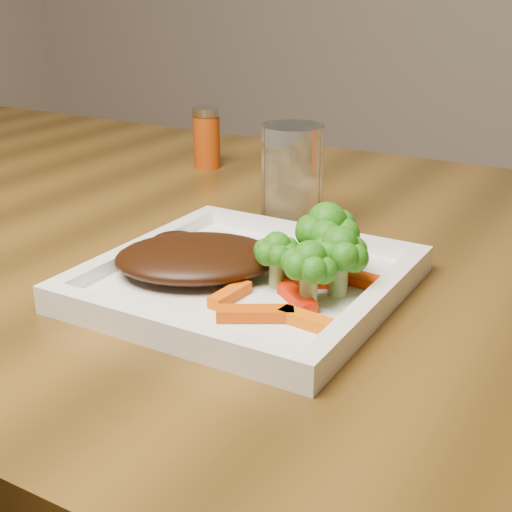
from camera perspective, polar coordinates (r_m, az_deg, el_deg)
The scene contains 17 objects.
dining_table at distance 1.12m, azimuth -10.75°, elevation -14.33°, with size 1.60×0.90×0.75m, color brown, non-canonical shape.
plate at distance 0.67m, azimuth -0.74°, elevation -2.31°, with size 0.27×0.27×0.01m, color white.
steak at distance 0.68m, azimuth -4.77°, elevation -0.13°, with size 0.16×0.12×0.03m, color black.
broccoli_0 at distance 0.66m, azimuth 5.63°, elevation 1.10°, with size 0.07×0.07×0.07m, color #137215, non-canonical shape.
broccoli_1 at distance 0.63m, azimuth 6.66°, elevation -0.38°, with size 0.06×0.06×0.06m, color #217513, non-canonical shape.
broccoli_2 at distance 0.60m, azimuth 4.25°, elevation -1.43°, with size 0.06×0.06×0.06m, color #127113, non-canonical shape.
broccoli_3 at distance 0.64m, azimuth 1.67°, elevation 0.09°, with size 0.05×0.05×0.06m, color #2D5E0F, non-canonical shape.
carrot_0 at distance 0.59m, azimuth -0.07°, elevation -4.63°, with size 0.06×0.02×0.01m, color #C84403.
carrot_1 at distance 0.58m, azimuth 4.27°, elevation -5.19°, with size 0.05×0.01×0.01m, color #E75E03.
carrot_2 at distance 0.62m, azimuth -2.10°, elevation -3.10°, with size 0.05×0.01×0.01m, color #E05203.
carrot_3 at distance 0.66m, azimuth 8.54°, elevation -1.91°, with size 0.06×0.02×0.01m, color #CD3603.
carrot_4 at distance 0.71m, azimuth 3.90°, elevation 0.04°, with size 0.05×0.01×0.01m, color orange.
carrot_5 at distance 0.62m, azimuth 3.29°, elevation -3.34°, with size 0.05×0.01×0.01m, color red.
carrot_6 at distance 0.65m, azimuth 4.59°, elevation -1.83°, with size 0.06×0.02×0.01m, color #FF3104.
spice_shaker at distance 1.10m, azimuth -3.97°, elevation 9.40°, with size 0.04×0.04×0.09m, color #9C3608.
drinking_glass at distance 0.83m, azimuth 2.89°, elevation 6.33°, with size 0.07×0.07×0.12m, color white.
carrot_7 at distance 0.65m, azimuth 4.72°, elevation -1.96°, with size 0.06×0.02×0.01m, color red.
Camera 1 is at (0.61, -0.52, 1.03)m, focal length 50.00 mm.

